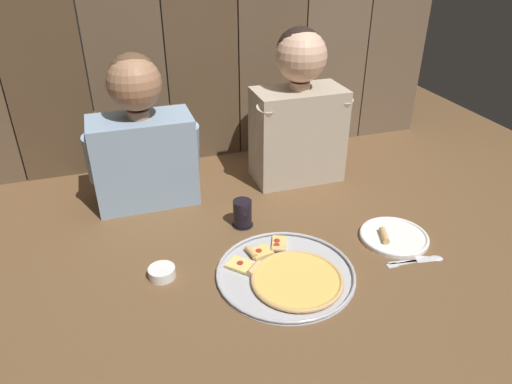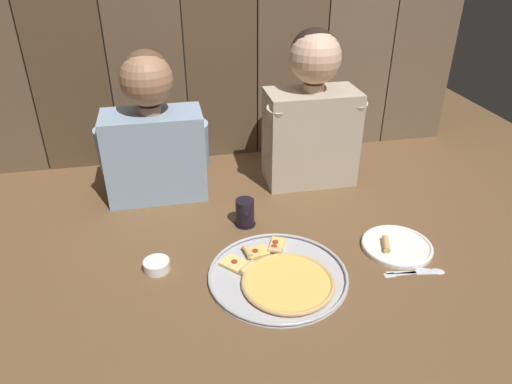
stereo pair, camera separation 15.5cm
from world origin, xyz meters
name	(u,v)px [view 2 (the right image)]	position (x,y,z in m)	size (l,w,h in m)	color
ground_plane	(259,254)	(0.00, 0.00, 0.00)	(3.20, 3.20, 0.00)	brown
pizza_tray	(281,277)	(0.04, -0.14, 0.01)	(0.43, 0.43, 0.03)	#B2B2B7
dinner_plate	(397,246)	(0.46, -0.06, 0.01)	(0.24, 0.24, 0.03)	white
drinking_glass	(245,213)	(-0.01, 0.19, 0.05)	(0.08, 0.08, 0.10)	black
dipping_bowl	(157,265)	(-0.33, -0.01, 0.02)	(0.08, 0.08, 0.03)	white
table_fork	(402,274)	(0.42, -0.19, 0.00)	(0.13, 0.02, 0.01)	silver
table_knife	(411,272)	(0.45, -0.19, 0.00)	(0.16, 0.04, 0.01)	silver
table_spoon	(430,270)	(0.51, -0.19, 0.00)	(0.14, 0.07, 0.01)	silver
diner_left	(152,132)	(-0.31, 0.48, 0.27)	(0.41, 0.20, 0.57)	#849EB7
diner_right	(312,113)	(0.31, 0.48, 0.30)	(0.40, 0.21, 0.62)	#B2A38E
wooden_backdrop_wall	(220,25)	(0.00, 0.81, 0.58)	(2.19, 0.03, 1.17)	brown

